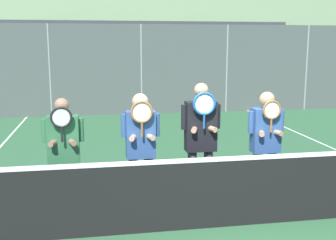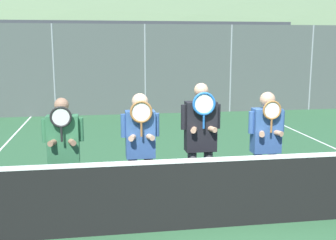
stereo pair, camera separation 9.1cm
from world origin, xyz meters
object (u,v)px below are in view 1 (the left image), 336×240
player_leftmost (64,150)px  car_left_of_center (113,81)px  player_center_right (201,137)px  player_rightmost (266,139)px  player_center_left (141,143)px  car_center (236,79)px

player_leftmost → car_left_of_center: size_ratio=0.38×
player_center_right → player_rightmost: bearing=1.1°
player_center_left → player_center_right: 0.86m
player_leftmost → car_center: 13.37m
player_leftmost → player_center_right: (1.91, 0.03, 0.11)m
car_center → player_center_right: bearing=-111.3°
player_rightmost → car_left_of_center: (-1.72, 11.48, -0.14)m
player_rightmost → car_center: (3.56, 11.66, -0.15)m
player_rightmost → car_left_of_center: size_ratio=0.38×
player_center_left → player_rightmost: bearing=0.3°
player_center_left → player_leftmost: bearing=-178.0°
player_center_left → player_center_right: player_center_right is taller
car_center → car_left_of_center: bearing=-178.0°
player_center_right → car_center: size_ratio=0.41×
player_center_right → car_left_of_center: player_center_right is taller
player_center_right → player_rightmost: 1.00m
player_rightmost → player_center_right: bearing=-178.9°
player_rightmost → player_leftmost: bearing=-179.1°
player_rightmost → car_left_of_center: bearing=98.5°
player_center_right → player_center_left: bearing=179.3°
car_left_of_center → car_center: bearing=2.0°
player_center_right → car_left_of_center: 11.52m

